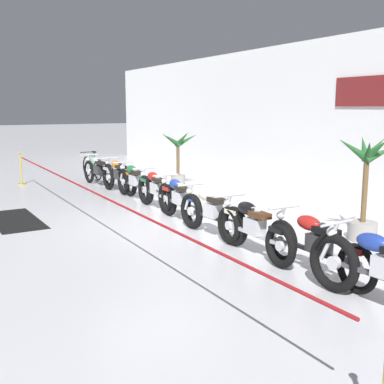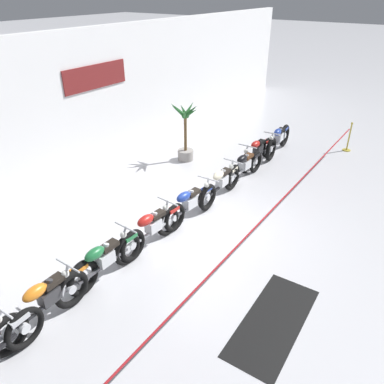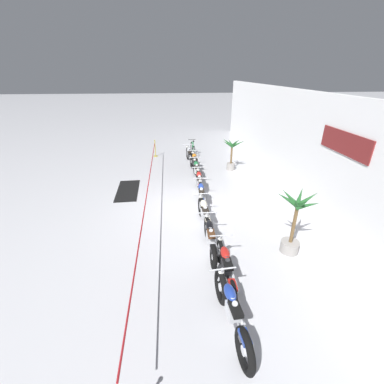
% 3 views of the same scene
% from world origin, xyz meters
% --- Properties ---
extents(ground_plane, '(120.00, 120.00, 0.00)m').
position_xyz_m(ground_plane, '(0.00, 0.00, 0.00)').
color(ground_plane, silver).
extents(back_wall, '(28.00, 0.29, 4.20)m').
position_xyz_m(back_wall, '(0.00, 5.12, 2.10)').
color(back_wall, white).
rests_on(back_wall, ground).
extents(motorcycle_silver_0, '(2.30, 0.62, 0.94)m').
position_xyz_m(motorcycle_silver_0, '(-5.39, 0.58, 0.48)').
color(motorcycle_silver_0, black).
rests_on(motorcycle_silver_0, ground).
extents(motorcycle_orange_1, '(2.34, 0.62, 0.95)m').
position_xyz_m(motorcycle_orange_1, '(-4.06, 0.74, 0.47)').
color(motorcycle_orange_1, black).
rests_on(motorcycle_orange_1, ground).
extents(motorcycle_green_2, '(2.35, 0.62, 0.95)m').
position_xyz_m(motorcycle_green_2, '(-2.79, 0.70, 0.47)').
color(motorcycle_green_2, black).
rests_on(motorcycle_green_2, ground).
extents(motorcycle_red_3, '(2.28, 0.62, 0.94)m').
position_xyz_m(motorcycle_red_3, '(-1.36, 0.66, 0.47)').
color(motorcycle_red_3, black).
rests_on(motorcycle_red_3, ground).
extents(motorcycle_blue_4, '(2.25, 0.62, 0.94)m').
position_xyz_m(motorcycle_blue_4, '(-0.05, 0.59, 0.46)').
color(motorcycle_blue_4, black).
rests_on(motorcycle_blue_4, ground).
extents(motorcycle_cream_5, '(2.20, 0.62, 0.94)m').
position_xyz_m(motorcycle_cream_5, '(1.41, 0.52, 0.46)').
color(motorcycle_cream_5, black).
rests_on(motorcycle_cream_5, ground).
extents(motorcycle_black_6, '(2.16, 0.62, 0.92)m').
position_xyz_m(motorcycle_black_6, '(2.75, 0.50, 0.45)').
color(motorcycle_black_6, black).
rests_on(motorcycle_black_6, ground).
extents(motorcycle_red_7, '(2.22, 0.62, 0.92)m').
position_xyz_m(motorcycle_red_7, '(4.03, 0.70, 0.46)').
color(motorcycle_red_7, black).
rests_on(motorcycle_red_7, ground).
extents(motorcycle_blue_8, '(2.31, 0.62, 0.98)m').
position_xyz_m(motorcycle_blue_8, '(5.35, 0.53, 0.48)').
color(motorcycle_blue_8, black).
rests_on(motorcycle_blue_8, ground).
extents(bicycle, '(1.74, 0.48, 0.96)m').
position_xyz_m(bicycle, '(-7.09, 0.93, 0.38)').
color(bicycle, black).
rests_on(bicycle, ground).
extents(potted_palm_left_of_row, '(0.97, 1.17, 1.99)m').
position_xyz_m(potted_palm_left_of_row, '(3.01, 2.86, 0.97)').
color(potted_palm_left_of_row, gray).
rests_on(potted_palm_left_of_row, ground).
extents(potted_palm_right_of_row, '(1.14, 1.17, 1.78)m').
position_xyz_m(potted_palm_right_of_row, '(-4.12, 2.73, 0.92)').
color(potted_palm_right_of_row, gray).
rests_on(potted_palm_right_of_row, ground).
extents(stanchion_far_left, '(13.79, 0.28, 1.05)m').
position_xyz_m(stanchion_far_left, '(-1.51, -1.46, 0.77)').
color(stanchion_far_left, gold).
rests_on(stanchion_far_left, ground).
extents(floor_banner, '(2.37, 1.02, 0.01)m').
position_xyz_m(floor_banner, '(-1.84, -2.53, 0.00)').
color(floor_banner, black).
rests_on(floor_banner, ground).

